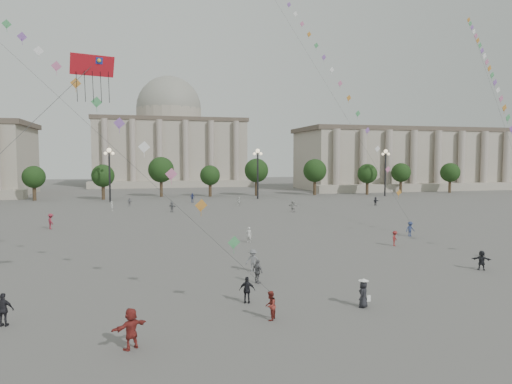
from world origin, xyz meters
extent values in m
plane|color=#5D5A58|center=(0.00, 0.00, 0.00)|extent=(360.00, 360.00, 0.00)
cube|color=#A99F8E|center=(75.00, 95.00, 8.00)|extent=(80.00, 22.00, 16.00)
cube|color=brown|center=(75.00, 95.00, 16.60)|extent=(81.60, 22.44, 1.20)
cube|color=#A99F8E|center=(75.00, 82.00, 1.00)|extent=(84.00, 4.00, 2.00)
cube|color=#A99F8E|center=(0.00, 130.00, 10.00)|extent=(46.00, 30.00, 20.00)
cube|color=brown|center=(0.00, 130.00, 20.60)|extent=(46.92, 30.60, 1.20)
cube|color=#A99F8E|center=(0.00, 113.00, 1.00)|extent=(48.30, 4.00, 2.00)
cylinder|color=#A99F8E|center=(0.00, 130.00, 22.50)|extent=(21.00, 21.00, 5.00)
sphere|color=gray|center=(0.00, 130.00, 25.00)|extent=(21.00, 21.00, 21.00)
cylinder|color=#35271A|center=(-30.00, 78.00, 1.76)|extent=(0.70, 0.70, 3.52)
sphere|color=black|center=(-30.00, 78.00, 5.44)|extent=(5.12, 5.12, 5.12)
cylinder|color=#35271A|center=(-18.00, 78.00, 1.76)|extent=(0.70, 0.70, 3.52)
sphere|color=black|center=(-18.00, 78.00, 5.44)|extent=(5.12, 5.12, 5.12)
cylinder|color=#35271A|center=(-6.00, 78.00, 1.76)|extent=(0.70, 0.70, 3.52)
sphere|color=black|center=(-6.00, 78.00, 5.44)|extent=(5.12, 5.12, 5.12)
cylinder|color=#35271A|center=(6.00, 78.00, 1.76)|extent=(0.70, 0.70, 3.52)
sphere|color=black|center=(6.00, 78.00, 5.44)|extent=(5.12, 5.12, 5.12)
cylinder|color=#35271A|center=(18.00, 78.00, 1.76)|extent=(0.70, 0.70, 3.52)
sphere|color=black|center=(18.00, 78.00, 5.44)|extent=(5.12, 5.12, 5.12)
cylinder|color=#35271A|center=(30.00, 78.00, 1.76)|extent=(0.70, 0.70, 3.52)
sphere|color=black|center=(30.00, 78.00, 5.44)|extent=(5.12, 5.12, 5.12)
cylinder|color=#35271A|center=(42.00, 78.00, 1.76)|extent=(0.70, 0.70, 3.52)
sphere|color=black|center=(42.00, 78.00, 5.44)|extent=(5.12, 5.12, 5.12)
cylinder|color=#35271A|center=(54.00, 78.00, 1.76)|extent=(0.70, 0.70, 3.52)
sphere|color=black|center=(54.00, 78.00, 5.44)|extent=(5.12, 5.12, 5.12)
cylinder|color=#35271A|center=(66.00, 78.00, 1.76)|extent=(0.70, 0.70, 3.52)
sphere|color=black|center=(66.00, 78.00, 5.44)|extent=(5.12, 5.12, 5.12)
cylinder|color=#262628|center=(-15.00, 70.00, 5.00)|extent=(0.36, 0.36, 10.00)
sphere|color=#FFE5B2|center=(-15.00, 70.00, 10.20)|extent=(0.90, 0.90, 0.90)
sphere|color=#FFE5B2|center=(-15.70, 70.00, 9.60)|extent=(0.60, 0.60, 0.60)
sphere|color=#FFE5B2|center=(-14.30, 70.00, 9.60)|extent=(0.60, 0.60, 0.60)
cylinder|color=#262628|center=(15.00, 70.00, 5.00)|extent=(0.36, 0.36, 10.00)
sphere|color=#FFE5B2|center=(15.00, 70.00, 10.20)|extent=(0.90, 0.90, 0.90)
sphere|color=#FFE5B2|center=(14.30, 70.00, 9.60)|extent=(0.60, 0.60, 0.60)
sphere|color=#FFE5B2|center=(15.70, 70.00, 9.60)|extent=(0.60, 0.60, 0.60)
cylinder|color=#262628|center=(45.00, 70.00, 5.00)|extent=(0.36, 0.36, 10.00)
sphere|color=#FFE5B2|center=(45.00, 70.00, 10.20)|extent=(0.90, 0.90, 0.90)
sphere|color=#FFE5B2|center=(44.30, 70.00, 9.60)|extent=(0.60, 0.60, 0.60)
sphere|color=#FFE5B2|center=(45.70, 70.00, 9.60)|extent=(0.60, 0.60, 0.60)
imported|color=navy|center=(0.65, 65.41, 0.94)|extent=(1.19, 0.81, 1.88)
imported|color=#212327|center=(16.63, 5.65, 0.76)|extent=(1.44, 1.12, 1.52)
imported|color=silver|center=(8.40, 58.00, 0.77)|extent=(1.47, 1.09, 1.54)
imported|color=slate|center=(-0.58, 9.34, 0.86)|extent=(1.24, 0.90, 1.72)
imported|color=#AEADA9|center=(14.63, 45.27, 0.95)|extent=(1.68, 1.62, 1.91)
imported|color=maroon|center=(15.34, 15.97, 0.74)|extent=(1.07, 1.07, 1.49)
imported|color=#222328|center=(32.68, 51.66, 0.78)|extent=(1.50, 0.99, 1.55)
imported|color=silver|center=(-13.68, 54.47, 0.78)|extent=(0.43, 0.60, 1.55)
imported|color=slate|center=(-4.17, 50.17, 0.85)|extent=(1.38, 1.53, 1.69)
imported|color=silver|center=(1.83, 21.19, 0.81)|extent=(0.70, 0.62, 1.61)
imported|color=slate|center=(-11.08, 60.88, 0.75)|extent=(0.91, 0.46, 1.50)
imported|color=maroon|center=(-19.57, 35.61, 0.96)|extent=(1.19, 1.42, 1.91)
imported|color=black|center=(-2.67, 2.09, 0.80)|extent=(1.01, 0.65, 1.60)
imported|color=maroon|center=(-9.18, -3.00, 0.94)|extent=(1.76, 1.41, 1.88)
imported|color=slate|center=(-1.01, 6.16, 0.82)|extent=(0.81, 1.04, 1.65)
imported|color=black|center=(-15.57, 1.43, 0.86)|extent=(1.07, 0.61, 1.73)
imported|color=maroon|center=(-2.09, -0.95, 0.78)|extent=(0.90, 0.96, 1.56)
imported|color=navy|center=(19.94, 20.52, 0.82)|extent=(1.11, 0.70, 1.65)
imported|color=black|center=(3.66, -0.25, 0.78)|extent=(0.90, 0.88, 1.56)
cone|color=white|center=(3.66, -0.25, 1.62)|extent=(0.52, 0.52, 0.14)
cylinder|color=white|center=(3.66, -0.25, 1.56)|extent=(0.60, 0.60, 0.02)
cube|color=white|center=(3.91, -0.40, 0.55)|extent=(0.22, 0.10, 0.35)
cube|color=red|center=(-11.01, 1.84, 13.42)|extent=(2.26, 1.10, 1.02)
cube|color=#167E27|center=(-11.36, 1.80, 13.67)|extent=(0.39, 0.28, 0.34)
cube|color=#1D34A2|center=(-10.66, 1.80, 13.67)|extent=(0.39, 0.28, 0.34)
sphere|color=yellow|center=(-11.36, 1.76, 13.67)|extent=(0.20, 0.20, 0.20)
sphere|color=yellow|center=(-10.66, 1.76, 13.67)|extent=(0.20, 0.20, 0.20)
cube|color=#4CA463|center=(-3.68, 0.92, 3.90)|extent=(0.76, 0.25, 0.76)
cube|color=orange|center=(-5.27, 2.80, 5.83)|extent=(0.76, 0.25, 0.76)
cube|color=pink|center=(-6.86, 4.67, 7.61)|extent=(0.76, 0.25, 0.76)
cube|color=white|center=(-8.44, 6.55, 9.30)|extent=(0.76, 0.25, 0.76)
cube|color=#915CB9|center=(-10.03, 8.42, 10.94)|extent=(0.76, 0.25, 0.76)
cube|color=#4CA463|center=(-11.62, 10.30, 12.52)|extent=(0.76, 0.25, 0.76)
cube|color=orange|center=(-13.21, 12.17, 14.06)|extent=(0.76, 0.25, 0.76)
cube|color=pink|center=(-14.79, 14.05, 15.57)|extent=(0.76, 0.25, 0.76)
cube|color=white|center=(-16.38, 15.92, 17.05)|extent=(0.76, 0.25, 0.76)
cube|color=#915CB9|center=(-17.97, 17.80, 18.51)|extent=(0.76, 0.25, 0.76)
cube|color=#4CA463|center=(-19.56, 19.67, 19.94)|extent=(0.76, 0.25, 0.76)
cylinder|color=#3F3F3F|center=(13.88, 42.45, 27.26)|extent=(0.02, 0.02, 68.73)
cube|color=orange|center=(19.48, 22.21, 4.73)|extent=(0.76, 0.25, 0.76)
cube|color=pink|center=(19.01, 23.90, 7.32)|extent=(0.76, 0.25, 0.76)
cube|color=white|center=(18.54, 25.58, 9.72)|extent=(0.76, 0.25, 0.76)
cube|color=#915CB9|center=(18.08, 27.27, 11.99)|extent=(0.76, 0.25, 0.76)
cube|color=#4CA463|center=(17.61, 28.96, 14.19)|extent=(0.76, 0.25, 0.76)
cube|color=orange|center=(17.14, 30.64, 16.31)|extent=(0.76, 0.25, 0.76)
cube|color=pink|center=(16.68, 32.33, 18.39)|extent=(0.76, 0.25, 0.76)
cube|color=white|center=(16.21, 34.02, 20.42)|extent=(0.76, 0.25, 0.76)
cube|color=#915CB9|center=(15.75, 35.70, 22.41)|extent=(0.76, 0.25, 0.76)
cube|color=#4CA463|center=(15.28, 37.39, 24.37)|extent=(0.76, 0.25, 0.76)
cube|color=orange|center=(14.81, 39.08, 26.30)|extent=(0.76, 0.25, 0.76)
cube|color=pink|center=(14.35, 40.77, 28.20)|extent=(0.76, 0.25, 0.76)
cube|color=white|center=(13.88, 42.45, 30.08)|extent=(0.76, 0.25, 0.76)
cube|color=#915CB9|center=(13.41, 44.14, 31.94)|extent=(0.76, 0.25, 0.76)
cylinder|color=#3F3F3F|center=(31.55, 22.00, 15.88)|extent=(0.02, 0.02, 48.97)
cube|color=#915CB9|center=(27.47, 14.82, 11.59)|extent=(0.76, 0.25, 0.76)
cube|color=#4CA463|center=(28.28, 16.25, 12.80)|extent=(0.76, 0.25, 0.76)
cube|color=orange|center=(29.10, 17.69, 13.99)|extent=(0.76, 0.25, 0.76)
cube|color=pink|center=(29.92, 19.13, 15.16)|extent=(0.76, 0.25, 0.76)
cube|color=white|center=(30.73, 20.56, 16.31)|extent=(0.76, 0.25, 0.76)
cube|color=#915CB9|center=(31.55, 22.00, 17.45)|extent=(0.76, 0.25, 0.76)
cube|color=#4CA463|center=(32.37, 23.43, 18.57)|extent=(0.76, 0.25, 0.76)
cube|color=orange|center=(33.18, 24.87, 19.68)|extent=(0.76, 0.25, 0.76)
cube|color=pink|center=(34.00, 26.31, 20.78)|extent=(0.76, 0.25, 0.76)
cube|color=white|center=(34.81, 27.74, 21.87)|extent=(0.76, 0.25, 0.76)
cube|color=#915CB9|center=(35.63, 29.18, 22.95)|extent=(0.76, 0.25, 0.76)
cube|color=#4CA463|center=(36.45, 30.61, 24.01)|extent=(0.76, 0.25, 0.76)
cube|color=orange|center=(37.26, 32.05, 25.07)|extent=(0.76, 0.25, 0.76)
cube|color=pink|center=(38.08, 33.49, 26.12)|extent=(0.76, 0.25, 0.76)
cube|color=white|center=(38.90, 34.92, 27.17)|extent=(0.76, 0.25, 0.76)
cube|color=#915CB9|center=(39.71, 36.36, 28.20)|extent=(0.76, 0.25, 0.76)
cube|color=#4CA463|center=(40.53, 37.79, 29.23)|extent=(0.76, 0.25, 0.76)
cube|color=orange|center=(41.34, 39.23, 30.25)|extent=(0.76, 0.25, 0.76)
camera|label=1|loc=(-8.50, -23.73, 8.56)|focal=32.00mm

